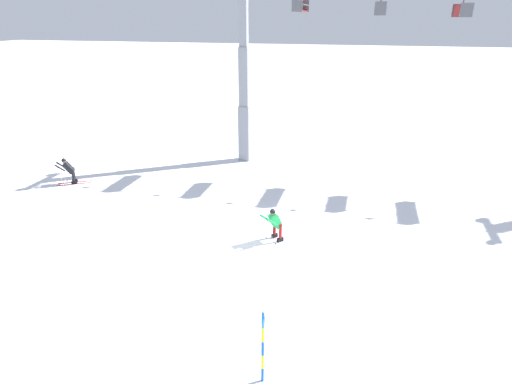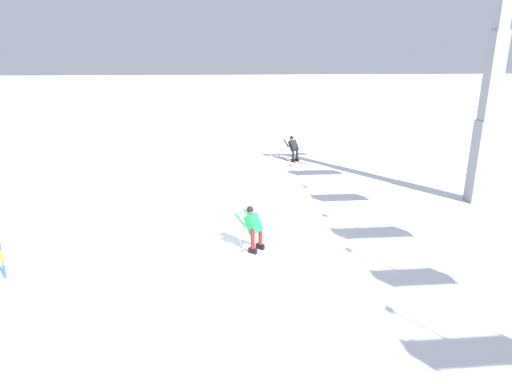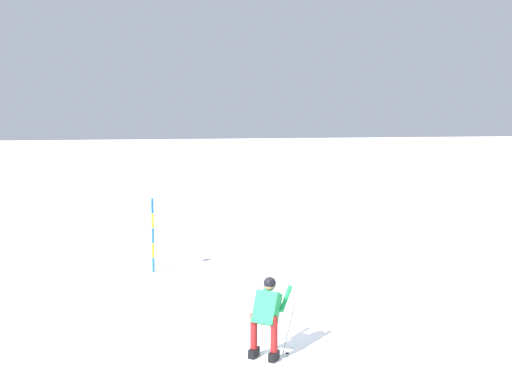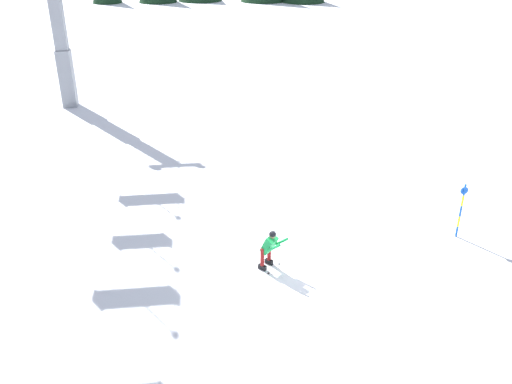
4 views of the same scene
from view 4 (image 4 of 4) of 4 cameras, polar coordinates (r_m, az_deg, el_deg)
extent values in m
plane|color=white|center=(18.27, 3.82, -7.91)|extent=(260.00, 260.00, 0.00)
cube|color=white|center=(18.43, 1.36, -7.48)|extent=(1.13, 1.26, 0.01)
cube|color=black|center=(18.39, 1.37, -7.26)|extent=(0.27, 0.28, 0.16)
cylinder|color=maroon|center=(18.17, 1.38, -6.21)|extent=(0.13, 0.13, 0.64)
cube|color=white|center=(18.16, 0.66, -8.06)|extent=(1.13, 1.26, 0.01)
cube|color=black|center=(18.11, 0.66, -7.84)|extent=(0.27, 0.28, 0.16)
cylinder|color=maroon|center=(17.89, 0.67, -6.78)|extent=(0.13, 0.13, 0.64)
cube|color=green|center=(17.74, 1.38, -5.49)|extent=(0.64, 0.64, 0.65)
sphere|color=#997051|center=(17.48, 1.74, -4.52)|extent=(0.21, 0.21, 0.21)
sphere|color=black|center=(17.46, 1.74, -4.42)|extent=(0.23, 0.23, 0.23)
cylinder|color=green|center=(17.70, 2.70, -5.18)|extent=(0.38, 0.42, 0.42)
cylinder|color=gray|center=(18.03, 2.83, -6.74)|extent=(0.23, 0.43, 1.10)
cylinder|color=black|center=(18.35, 2.42, -7.51)|extent=(0.07, 0.07, 0.01)
cylinder|color=green|center=(17.36, 1.89, -5.84)|extent=(0.38, 0.42, 0.42)
cylinder|color=gray|center=(17.64, 1.87, -7.55)|extent=(0.40, 0.28, 1.10)
cylinder|color=black|center=(17.91, 1.30, -8.46)|extent=(0.07, 0.07, 0.01)
cube|color=gray|center=(35.45, -19.09, 11.09)|extent=(0.82, 0.82, 3.41)
cube|color=gray|center=(34.78, -19.95, 16.49)|extent=(0.69, 0.69, 3.41)
cylinder|color=blue|center=(21.10, 20.18, -3.87)|extent=(0.07, 0.07, 0.42)
cylinder|color=yellow|center=(20.90, 20.36, -2.88)|extent=(0.07, 0.07, 0.42)
cylinder|color=blue|center=(20.71, 20.54, -1.87)|extent=(0.07, 0.07, 0.42)
cylinder|color=yellow|center=(20.53, 20.73, -0.83)|extent=(0.07, 0.07, 0.42)
cylinder|color=blue|center=(20.35, 20.92, 0.22)|extent=(0.07, 0.07, 0.42)
cylinder|color=blue|center=(20.38, 20.88, 0.14)|extent=(0.02, 0.28, 0.28)
camera|label=1|loc=(24.57, 38.32, 16.85)|focal=29.20mm
camera|label=2|loc=(28.25, 0.03, 17.64)|focal=31.11mm
camera|label=3|loc=(20.88, -30.27, 6.07)|focal=44.42mm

